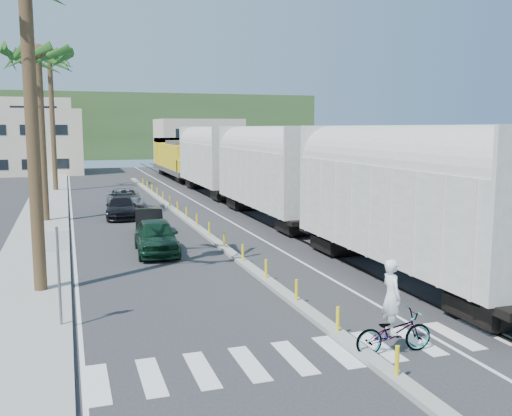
{
  "coord_description": "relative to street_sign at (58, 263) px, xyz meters",
  "views": [
    {
      "loc": [
        -6.95,
        -14.72,
        5.76
      ],
      "look_at": [
        1.44,
        10.52,
        2.0
      ],
      "focal_mm": 40.0,
      "sensor_mm": 36.0,
      "label": 1
    }
  ],
  "objects": [
    {
      "name": "hillside",
      "position": [
        7.3,
        98.0,
        4.03
      ],
      "size": [
        80.0,
        20.0,
        12.0
      ],
      "primitive_type": "cube",
      "color": "#385628",
      "rests_on": "ground"
    },
    {
      "name": "buildings",
      "position": [
        0.89,
        69.66,
        2.39
      ],
      "size": [
        38.0,
        27.0,
        10.0
      ],
      "color": "beige",
      "rests_on": "ground"
    },
    {
      "name": "cyclist",
      "position": [
        8.11,
        -4.52,
        -1.17
      ],
      "size": [
        0.94,
        2.17,
        2.48
      ],
      "rotation": [
        0.0,
        0.0,
        1.52
      ],
      "color": "#9EA0A5",
      "rests_on": "ground"
    },
    {
      "name": "car_lead",
      "position": [
        4.12,
        9.24,
        -1.18
      ],
      "size": [
        2.42,
        4.87,
        1.59
      ],
      "primitive_type": "imported",
      "rotation": [
        0.0,
        0.0,
        -0.06
      ],
      "color": "black",
      "rests_on": "ground"
    },
    {
      "name": "median",
      "position": [
        7.3,
        17.96,
        -1.88
      ],
      "size": [
        0.45,
        60.0,
        0.85
      ],
      "color": "gray",
      "rests_on": "ground"
    },
    {
      "name": "crosswalk",
      "position": [
        7.3,
        -4.0,
        -1.97
      ],
      "size": [
        14.0,
        2.2,
        0.01
      ],
      "primitive_type": "cube",
      "color": "silver",
      "rests_on": "ground"
    },
    {
      "name": "ground",
      "position": [
        7.3,
        -2.0,
        -1.97
      ],
      "size": [
        140.0,
        140.0,
        0.0
      ],
      "primitive_type": "plane",
      "color": "#28282B",
      "rests_on": "ground"
    },
    {
      "name": "palm_trees",
      "position": [
        -0.8,
        20.7,
        8.84
      ],
      "size": [
        3.5,
        37.2,
        13.75
      ],
      "color": "brown",
      "rests_on": "ground"
    },
    {
      "name": "freight_train",
      "position": [
        12.3,
        22.33,
        0.93
      ],
      "size": [
        3.0,
        60.94,
        5.85
      ],
      "color": "#A8A69A",
      "rests_on": "ground"
    },
    {
      "name": "car_rear",
      "position": [
        4.18,
        24.73,
        -1.26
      ],
      "size": [
        2.6,
        5.24,
        1.43
      ],
      "primitive_type": "imported",
      "rotation": [
        0.0,
        0.0,
        -0.02
      ],
      "color": "#939597",
      "rests_on": "ground"
    },
    {
      "name": "car_third",
      "position": [
        3.54,
        20.45,
        -1.3
      ],
      "size": [
        2.65,
        4.93,
        1.34
      ],
      "primitive_type": "imported",
      "rotation": [
        0.0,
        0.0,
        -0.08
      ],
      "color": "black",
      "rests_on": "ground"
    },
    {
      "name": "street_sign",
      "position": [
        0.0,
        0.0,
        0.0
      ],
      "size": [
        0.6,
        0.08,
        3.0
      ],
      "color": "slate",
      "rests_on": "ground"
    },
    {
      "name": "sidewalk",
      "position": [
        -1.2,
        23.0,
        -1.9
      ],
      "size": [
        3.0,
        90.0,
        0.15
      ],
      "primitive_type": "cube",
      "color": "gray",
      "rests_on": "ground"
    },
    {
      "name": "rails",
      "position": [
        12.3,
        26.0,
        -1.94
      ],
      "size": [
        1.56,
        100.0,
        0.06
      ],
      "color": "black",
      "rests_on": "ground"
    },
    {
      "name": "lane_markings",
      "position": [
        5.15,
        23.0,
        -1.97
      ],
      "size": [
        9.42,
        90.0,
        0.01
      ],
      "color": "silver",
      "rests_on": "ground"
    },
    {
      "name": "car_second",
      "position": [
        4.45,
        14.06,
        -1.29
      ],
      "size": [
        2.3,
        4.44,
        1.36
      ],
      "primitive_type": "imported",
      "rotation": [
        0.0,
        0.0,
        -0.1
      ],
      "color": "black",
      "rests_on": "ground"
    }
  ]
}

